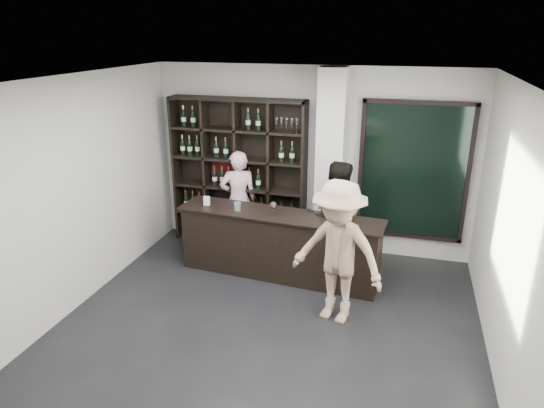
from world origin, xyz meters
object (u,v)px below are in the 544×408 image
(tasting_counter, at_px, (279,245))
(customer, at_px, (338,253))
(wine_shelf, at_px, (238,173))
(taster_black, at_px, (335,219))
(taster_pink, at_px, (239,200))

(tasting_counter, relative_size, customer, 1.64)
(customer, bearing_deg, wine_shelf, 152.31)
(wine_shelf, distance_m, customer, 2.68)
(wine_shelf, relative_size, customer, 1.34)
(wine_shelf, distance_m, taster_black, 1.87)
(tasting_counter, distance_m, customer, 1.37)
(wine_shelf, distance_m, tasting_counter, 1.54)
(tasting_counter, bearing_deg, customer, -37.91)
(wine_shelf, bearing_deg, taster_black, -22.84)
(taster_pink, bearing_deg, wine_shelf, -94.90)
(tasting_counter, relative_size, taster_pink, 1.82)
(taster_pink, xyz_separation_m, customer, (1.85, -1.70, 0.09))
(wine_shelf, height_order, customer, wine_shelf)
(tasting_counter, distance_m, taster_black, 0.88)
(taster_black, bearing_deg, taster_pink, -23.61)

